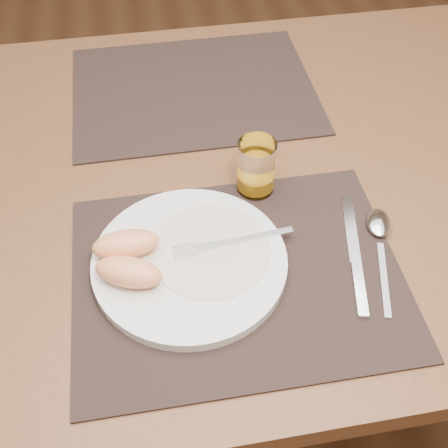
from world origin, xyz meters
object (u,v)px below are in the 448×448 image
(placemat_near, at_px, (238,274))
(knife, at_px, (356,262))
(spoon, at_px, (379,230))
(plate, at_px, (190,262))
(placemat_far, at_px, (194,90))
(juice_glass, at_px, (256,169))
(fork, at_px, (223,244))
(table, at_px, (221,202))

(placemat_near, height_order, knife, knife)
(knife, height_order, spoon, spoon)
(plate, bearing_deg, placemat_far, 81.43)
(spoon, relative_size, juice_glass, 2.14)
(placemat_near, height_order, juice_glass, juice_glass)
(placemat_far, bearing_deg, juice_glass, -78.04)
(placemat_far, xyz_separation_m, spoon, (0.22, -0.40, 0.01))
(fork, bearing_deg, plate, -162.03)
(table, relative_size, fork, 7.99)
(fork, xyz_separation_m, juice_glass, (0.07, 0.12, 0.02))
(fork, height_order, spoon, fork)
(table, xyz_separation_m, juice_glass, (0.05, -0.06, 0.13))
(table, bearing_deg, spoon, -41.89)
(table, distance_m, juice_glass, 0.15)
(table, xyz_separation_m, spoon, (0.20, -0.18, 0.09))
(placemat_near, relative_size, plate, 1.67)
(plate, height_order, spoon, plate)
(table, height_order, placemat_near, placemat_near)
(table, bearing_deg, placemat_near, -93.48)
(fork, bearing_deg, placemat_far, 88.08)
(placemat_near, height_order, plate, plate)
(table, relative_size, plate, 5.19)
(placemat_far, distance_m, spoon, 0.46)
(placemat_near, xyz_separation_m, placemat_far, (-0.00, 0.44, 0.00))
(knife, bearing_deg, spoon, 42.89)
(placemat_near, xyz_separation_m, knife, (0.17, -0.01, 0.00))
(juice_glass, bearing_deg, placemat_far, 101.96)
(placemat_far, relative_size, fork, 2.57)
(placemat_far, bearing_deg, placemat_near, -89.96)
(spoon, bearing_deg, knife, -137.11)
(placemat_far, height_order, juice_glass, juice_glass)
(juice_glass, bearing_deg, knife, -57.99)
(knife, bearing_deg, plate, 171.03)
(spoon, height_order, juice_glass, juice_glass)
(placemat_far, xyz_separation_m, fork, (-0.01, -0.40, 0.02))
(spoon, bearing_deg, plate, -177.60)
(fork, relative_size, spoon, 0.92)
(placemat_near, distance_m, spoon, 0.22)
(placemat_near, distance_m, placemat_far, 0.44)
(juice_glass, bearing_deg, fork, -121.33)
(plate, bearing_deg, spoon, 2.40)
(placemat_far, xyz_separation_m, juice_glass, (0.06, -0.28, 0.04))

